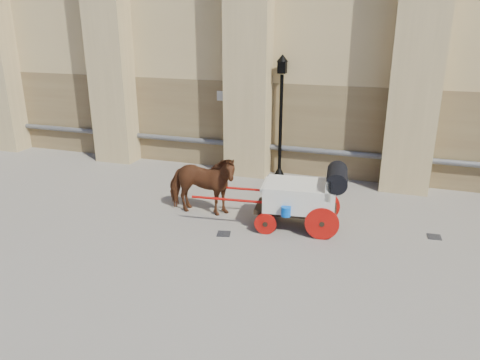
% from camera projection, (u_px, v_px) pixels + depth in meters
% --- Properties ---
extents(ground, '(90.00, 90.00, 0.00)m').
position_uv_depth(ground, '(243.00, 218.00, 12.35)').
color(ground, '#6C645A').
rests_on(ground, ground).
extents(horse, '(2.03, 1.01, 1.67)m').
position_uv_depth(horse, '(201.00, 185.00, 12.33)').
color(horse, brown).
rests_on(horse, ground).
extents(carriage, '(3.85, 1.46, 1.65)m').
position_uv_depth(carriage, '(305.00, 195.00, 11.49)').
color(carriage, black).
rests_on(carriage, ground).
extents(street_lamp, '(0.37, 0.37, 3.92)m').
position_uv_depth(street_lamp, '(281.00, 113.00, 14.99)').
color(street_lamp, black).
rests_on(street_lamp, ground).
extents(drain_grate_near, '(0.38, 0.38, 0.01)m').
position_uv_depth(drain_grate_near, '(224.00, 234.00, 11.44)').
color(drain_grate_near, black).
rests_on(drain_grate_near, ground).
extents(drain_grate_far, '(0.34, 0.34, 0.01)m').
position_uv_depth(drain_grate_far, '(434.00, 237.00, 11.28)').
color(drain_grate_far, black).
rests_on(drain_grate_far, ground).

